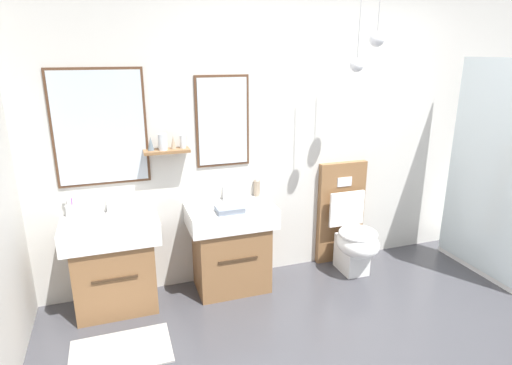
# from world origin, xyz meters

# --- Properties ---
(wall_back) EXTENTS (5.13, 0.66, 2.57)m
(wall_back) POSITION_xyz_m (-0.02, 1.66, 1.29)
(wall_back) COLOR beige
(wall_back) RESTS_ON ground
(bath_mat) EXTENTS (0.68, 0.44, 0.01)m
(bath_mat) POSITION_xyz_m (-1.82, 0.82, 0.01)
(bath_mat) COLOR #9E9993
(bath_mat) RESTS_ON ground
(vanity_sink_left) EXTENTS (0.72, 0.48, 0.76)m
(vanity_sink_left) POSITION_xyz_m (-1.82, 1.41, 0.41)
(vanity_sink_left) COLOR brown
(vanity_sink_left) RESTS_ON ground
(tap_on_left_sink) EXTENTS (0.03, 0.13, 0.11)m
(tap_on_left_sink) POSITION_xyz_m (-1.82, 1.58, 0.83)
(tap_on_left_sink) COLOR silver
(tap_on_left_sink) RESTS_ON vanity_sink_left
(vanity_sink_right) EXTENTS (0.72, 0.48, 0.76)m
(vanity_sink_right) POSITION_xyz_m (-0.86, 1.41, 0.41)
(vanity_sink_right) COLOR brown
(vanity_sink_right) RESTS_ON ground
(tap_on_right_sink) EXTENTS (0.03, 0.13, 0.11)m
(tap_on_right_sink) POSITION_xyz_m (-0.86, 1.58, 0.83)
(tap_on_right_sink) COLOR silver
(tap_on_right_sink) RESTS_ON vanity_sink_right
(toilet) EXTENTS (0.48, 0.63, 1.00)m
(toilet) POSITION_xyz_m (0.29, 1.40, 0.38)
(toilet) COLOR brown
(toilet) RESTS_ON ground
(toothbrush_cup) EXTENTS (0.07, 0.07, 0.21)m
(toothbrush_cup) POSITION_xyz_m (-2.10, 1.56, 0.82)
(toothbrush_cup) COLOR silver
(toothbrush_cup) RESTS_ON vanity_sink_left
(soap_dispenser) EXTENTS (0.06, 0.06, 0.18)m
(soap_dispenser) POSITION_xyz_m (-0.57, 1.57, 0.84)
(soap_dispenser) COLOR gray
(soap_dispenser) RESTS_ON vanity_sink_right
(folded_hand_towel) EXTENTS (0.22, 0.16, 0.04)m
(folded_hand_towel) POSITION_xyz_m (-0.90, 1.27, 0.78)
(folded_hand_towel) COLOR gray
(folded_hand_towel) RESTS_ON vanity_sink_right
(shower_tray) EXTENTS (1.03, 0.92, 1.95)m
(shower_tray) POSITION_xyz_m (1.71, 0.94, 0.39)
(shower_tray) COLOR white
(shower_tray) RESTS_ON ground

